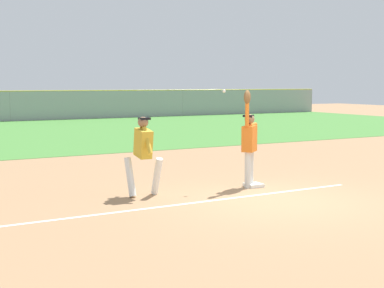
# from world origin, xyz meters

# --- Properties ---
(ground_plane) EXTENTS (84.66, 84.66, 0.00)m
(ground_plane) POSITION_xyz_m (0.00, 0.00, 0.00)
(ground_plane) COLOR #A37A54
(outfield_grass) EXTENTS (50.65, 18.98, 0.01)m
(outfield_grass) POSITION_xyz_m (0.00, 18.47, 0.01)
(outfield_grass) COLOR #478438
(outfield_grass) RESTS_ON ground_plane
(chalk_foul_line) EXTENTS (12.00, 0.28, 0.01)m
(chalk_foul_line) POSITION_xyz_m (-3.50, 0.58, 0.00)
(chalk_foul_line) COLOR white
(chalk_foul_line) RESTS_ON ground_plane
(first_base) EXTENTS (0.39, 0.39, 0.08)m
(first_base) POSITION_xyz_m (0.50, 1.48, 0.04)
(first_base) COLOR white
(first_base) RESTS_ON ground_plane
(fielder) EXTENTS (0.76, 0.65, 2.28)m
(fielder) POSITION_xyz_m (0.36, 1.47, 1.12)
(fielder) COLOR silver
(fielder) RESTS_ON ground_plane
(runner) EXTENTS (0.71, 0.84, 1.72)m
(runner) POSITION_xyz_m (-2.20, 1.76, 1.00)
(runner) COLOR white
(runner) RESTS_ON ground_plane
(baseball) EXTENTS (0.07, 0.07, 0.07)m
(baseball) POSITION_xyz_m (-0.18, 1.73, 2.25)
(baseball) COLOR white
(outfield_fence) EXTENTS (50.73, 0.08, 1.99)m
(outfield_fence) POSITION_xyz_m (0.00, 27.96, 0.99)
(outfield_fence) COLOR #93999E
(outfield_fence) RESTS_ON ground_plane
(parked_car_blue) EXTENTS (4.56, 2.44, 1.25)m
(parked_car_blue) POSITION_xyz_m (1.25, 32.48, 0.67)
(parked_car_blue) COLOR #23389E
(parked_car_blue) RESTS_ON ground_plane
(parked_car_red) EXTENTS (4.53, 2.38, 1.25)m
(parked_car_red) POSITION_xyz_m (5.92, 32.29, 0.67)
(parked_car_red) COLOR #B21E1E
(parked_car_red) RESTS_ON ground_plane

